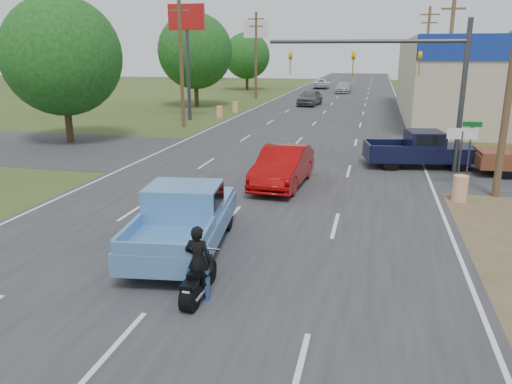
% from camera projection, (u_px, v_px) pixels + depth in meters
% --- Properties ---
extents(ground, '(200.00, 200.00, 0.00)m').
position_uv_depth(ground, '(116.00, 346.00, 9.74)').
color(ground, '#35481D').
rests_on(ground, ground).
extents(main_road, '(15.00, 180.00, 0.02)m').
position_uv_depth(main_road, '(324.00, 112.00, 47.20)').
color(main_road, '#2D2D30').
rests_on(main_road, ground).
extents(cross_road, '(120.00, 10.00, 0.02)m').
position_uv_depth(cross_road, '(282.00, 159.00, 26.60)').
color(cross_road, '#2D2D30').
rests_on(cross_road, ground).
extents(utility_pole_2, '(2.00, 0.28, 10.00)m').
position_uv_depth(utility_pole_2, '(449.00, 55.00, 35.22)').
color(utility_pole_2, '#4C3823').
rests_on(utility_pole_2, ground).
extents(utility_pole_3, '(2.00, 0.28, 10.00)m').
position_uv_depth(utility_pole_3, '(426.00, 54.00, 52.08)').
color(utility_pole_3, '#4C3823').
rests_on(utility_pole_3, ground).
extents(utility_pole_5, '(2.00, 0.28, 10.00)m').
position_uv_depth(utility_pole_5, '(181.00, 55.00, 36.63)').
color(utility_pole_5, '#4C3823').
rests_on(utility_pole_5, ground).
extents(utility_pole_6, '(2.00, 0.28, 10.00)m').
position_uv_depth(utility_pole_6, '(256.00, 54.00, 59.10)').
color(utility_pole_6, '#4C3823').
rests_on(utility_pole_6, ground).
extents(tree_0, '(7.14, 7.14, 8.84)m').
position_uv_depth(tree_0, '(62.00, 56.00, 30.15)').
color(tree_0, '#422D19').
rests_on(tree_0, ground).
extents(tree_1, '(7.56, 7.56, 9.36)m').
position_uv_depth(tree_1, '(195.00, 51.00, 50.56)').
color(tree_1, '#422D19').
rests_on(tree_1, ground).
extents(tree_2, '(6.72, 6.72, 8.32)m').
position_uv_depth(tree_2, '(247.00, 56.00, 73.36)').
color(tree_2, '#422D19').
rests_on(tree_2, ground).
extents(tree_4, '(9.24, 9.24, 11.44)m').
position_uv_depth(tree_4, '(41.00, 44.00, 90.33)').
color(tree_4, '#422D19').
rests_on(tree_4, ground).
extents(tree_6, '(8.82, 8.82, 10.92)m').
position_uv_depth(tree_6, '(208.00, 47.00, 103.60)').
color(tree_6, '#422D19').
rests_on(tree_6, ground).
extents(barrel_0, '(0.56, 0.56, 1.00)m').
position_uv_depth(barrel_0, '(460.00, 188.00, 19.07)').
color(barrel_0, orange).
rests_on(barrel_0, ground).
extents(barrel_1, '(0.56, 0.56, 1.00)m').
position_uv_depth(barrel_1, '(444.00, 148.00, 26.94)').
color(barrel_1, orange).
rests_on(barrel_1, ground).
extents(barrel_2, '(0.56, 0.56, 1.00)m').
position_uv_depth(barrel_2, '(220.00, 112.00, 43.33)').
color(barrel_2, orange).
rests_on(barrel_2, ground).
extents(barrel_3, '(0.56, 0.56, 1.00)m').
position_uv_depth(barrel_3, '(235.00, 107.00, 47.01)').
color(barrel_3, orange).
rests_on(barrel_3, ground).
extents(pole_sign_left_near, '(3.00, 0.35, 9.20)m').
position_uv_depth(pole_sign_left_near, '(187.00, 31.00, 40.09)').
color(pole_sign_left_near, '#3F3F44').
rests_on(pole_sign_left_near, ground).
extents(pole_sign_left_far, '(3.00, 0.35, 9.20)m').
position_uv_depth(pole_sign_left_far, '(256.00, 38.00, 62.57)').
color(pole_sign_left_far, '#3F3F44').
rests_on(pole_sign_left_far, ground).
extents(lane_sign, '(1.20, 0.08, 2.52)m').
position_uv_depth(lane_sign, '(462.00, 143.00, 20.52)').
color(lane_sign, '#3F3F44').
rests_on(lane_sign, ground).
extents(street_name_sign, '(0.80, 0.08, 2.61)m').
position_uv_depth(street_name_sign, '(470.00, 145.00, 21.87)').
color(street_name_sign, '#3F3F44').
rests_on(street_name_sign, ground).
extents(signal_mast, '(9.12, 0.40, 7.00)m').
position_uv_depth(signal_mast, '(404.00, 68.00, 23.07)').
color(signal_mast, '#3F3F44').
rests_on(signal_mast, ground).
extents(red_convertible, '(2.07, 5.16, 1.67)m').
position_uv_depth(red_convertible, '(283.00, 167.00, 21.13)').
color(red_convertible, '#930706').
rests_on(red_convertible, ground).
extents(motorcycle, '(0.61, 1.99, 1.01)m').
position_uv_depth(motorcycle, '(198.00, 282.00, 11.43)').
color(motorcycle, black).
rests_on(motorcycle, ground).
extents(rider, '(0.63, 0.42, 1.70)m').
position_uv_depth(rider, '(198.00, 265.00, 11.36)').
color(rider, black).
rests_on(rider, ground).
extents(blue_pickup, '(2.91, 5.96, 1.90)m').
position_uv_depth(blue_pickup, '(185.00, 216.00, 14.40)').
color(blue_pickup, black).
rests_on(blue_pickup, ground).
extents(navy_pickup, '(5.72, 3.03, 1.80)m').
position_uv_depth(navy_pickup, '(424.00, 149.00, 24.59)').
color(navy_pickup, black).
rests_on(navy_pickup, ground).
extents(distant_car_grey, '(2.52, 5.12, 1.68)m').
position_uv_depth(distant_car_grey, '(310.00, 98.00, 52.91)').
color(distant_car_grey, '#57575C').
rests_on(distant_car_grey, ground).
extents(distant_car_silver, '(2.20, 5.08, 1.46)m').
position_uv_depth(distant_car_silver, '(343.00, 88.00, 69.18)').
color(distant_car_silver, '#B8B7BC').
rests_on(distant_car_silver, ground).
extents(distant_car_white, '(2.79, 5.42, 1.46)m').
position_uv_depth(distant_car_white, '(321.00, 84.00, 77.41)').
color(distant_car_white, silver).
rests_on(distant_car_white, ground).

